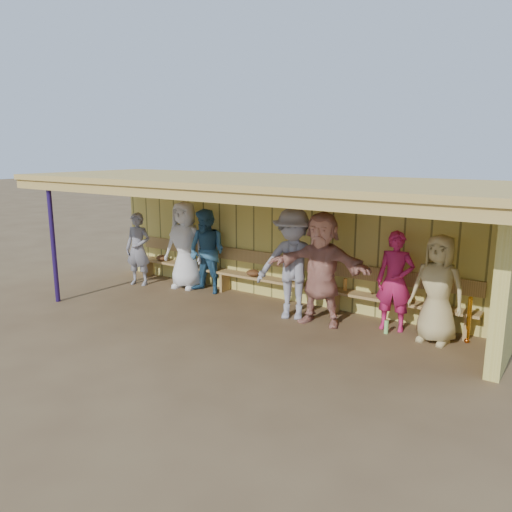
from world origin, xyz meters
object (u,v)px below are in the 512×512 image
(player_g, at_px, (395,281))
(player_c, at_px, (207,252))
(player_a, at_px, (138,249))
(player_e, at_px, (293,264))
(player_f, at_px, (321,269))
(player_b, at_px, (185,245))
(player_h, at_px, (438,289))
(bench, at_px, (278,275))

(player_g, bearing_deg, player_c, 171.07)
(player_a, xyz_separation_m, player_e, (3.97, -0.04, 0.18))
(player_f, xyz_separation_m, player_g, (1.15, 0.43, -0.14))
(player_b, xyz_separation_m, player_g, (4.64, 0.00, -0.11))
(player_f, distance_m, player_h, 1.90)
(player_c, xyz_separation_m, player_f, (2.85, -0.39, 0.10))
(player_b, bearing_deg, player_g, -9.17)
(player_h, distance_m, bench, 3.25)
(player_g, distance_m, bench, 2.51)
(player_a, distance_m, player_e, 3.98)
(player_c, xyz_separation_m, player_g, (4.00, 0.04, -0.05))
(player_f, relative_size, bench, 0.26)
(player_b, relative_size, player_g, 1.13)
(player_c, bearing_deg, player_g, 1.29)
(bench, bearing_deg, player_h, -8.37)
(player_b, bearing_deg, bench, -1.16)
(player_a, height_order, player_b, player_b)
(player_b, distance_m, bench, 2.23)
(player_h, height_order, bench, player_h)
(player_a, height_order, player_f, player_f)
(player_c, distance_m, player_g, 4.00)
(player_g, bearing_deg, player_f, -169.03)
(player_b, relative_size, bench, 0.25)
(player_b, height_order, player_g, player_b)
(player_a, distance_m, player_c, 1.71)
(player_e, height_order, player_g, player_e)
(player_a, relative_size, player_g, 0.97)
(player_a, height_order, player_h, player_h)
(player_f, bearing_deg, player_h, 1.28)
(player_b, relative_size, player_h, 1.11)
(player_a, bearing_deg, player_c, -3.25)
(player_e, height_order, player_h, player_e)
(player_a, bearing_deg, player_e, -15.92)
(player_c, xyz_separation_m, bench, (1.53, 0.34, -0.36))
(player_b, xyz_separation_m, player_c, (0.64, -0.04, -0.06))
(player_e, bearing_deg, player_b, 150.95)
(player_c, distance_m, player_f, 2.88)
(player_f, height_order, player_g, player_f)
(player_b, height_order, player_h, player_b)
(player_b, distance_m, player_f, 3.52)
(player_e, relative_size, player_f, 1.01)
(player_a, relative_size, player_c, 0.91)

